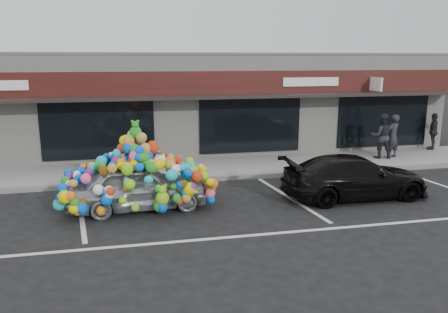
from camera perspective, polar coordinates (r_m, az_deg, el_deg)
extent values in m
plane|color=black|center=(12.43, -3.36, -6.54)|extent=(90.00, 90.00, 0.00)
cube|color=beige|center=(20.28, -7.10, 6.99)|extent=(24.00, 6.00, 4.20)
cube|color=#59595B|center=(20.18, -7.27, 13.07)|extent=(24.00, 6.00, 0.12)
cube|color=black|center=(17.14, -6.28, 9.49)|extent=(24.00, 0.18, 0.90)
cube|color=black|center=(16.66, -6.05, 7.68)|extent=(24.00, 1.20, 0.10)
cube|color=white|center=(19.33, 19.17, 8.94)|extent=(0.08, 0.95, 0.55)
cube|color=white|center=(18.41, 11.30, 9.55)|extent=(2.40, 0.04, 0.35)
cube|color=black|center=(17.32, -16.09, 3.45)|extent=(4.20, 0.12, 2.30)
cube|color=black|center=(17.91, 3.45, 4.22)|extent=(4.20, 0.12, 2.30)
cube|color=black|center=(20.34, 20.04, 4.49)|extent=(4.20, 0.12, 2.30)
cube|color=gray|center=(16.21, -5.50, -1.69)|extent=(26.00, 3.00, 0.15)
cube|color=slate|center=(14.77, -4.83, -3.12)|extent=(26.00, 0.18, 0.16)
cube|color=silver|center=(12.58, -18.17, -6.92)|extent=(0.73, 4.37, 0.01)
cube|color=silver|center=(13.29, 8.59, -5.36)|extent=(0.73, 4.37, 0.01)
cube|color=silver|center=(15.96, 27.11, -3.57)|extent=(0.73, 4.37, 0.01)
cube|color=silver|center=(10.83, 9.23, -9.66)|extent=(14.00, 0.12, 0.01)
imported|color=#B5BEC1|center=(12.30, -11.11, -3.82)|extent=(1.80, 3.89, 1.29)
ellipsoid|color=#FC4318|center=(12.03, -11.34, 1.35)|extent=(1.26, 1.67, 0.97)
sphere|color=#FCEC01|center=(12.15, -4.89, -2.32)|extent=(0.34, 0.34, 0.34)
sphere|color=#0D58FF|center=(11.54, -8.01, -5.30)|extent=(0.36, 0.36, 0.36)
sphere|color=green|center=(13.13, -14.67, -3.14)|extent=(0.30, 0.30, 0.30)
sphere|color=#FF6D80|center=(11.95, -11.43, 3.40)|extent=(0.32, 0.32, 0.32)
sphere|color=yellow|center=(12.35, -16.46, -2.51)|extent=(0.30, 0.30, 0.30)
imported|color=black|center=(13.61, 16.72, -2.55)|extent=(1.80, 4.40, 1.27)
imported|color=black|center=(18.88, 21.18, 2.50)|extent=(0.75, 0.63, 1.75)
imported|color=black|center=(18.60, 19.86, 2.54)|extent=(1.02, 0.89, 1.80)
imported|color=#242126|center=(21.28, 25.67, 2.98)|extent=(0.96, 0.93, 1.61)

